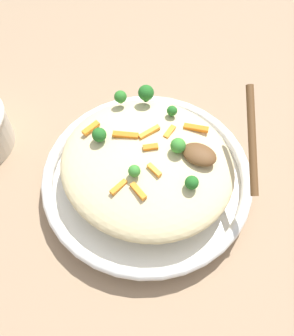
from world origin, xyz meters
TOP-DOWN VIEW (x-y plane):
  - ground_plane at (0.00, 0.00)m, footprint 2.40×2.40m
  - serving_bowl at (0.00, 0.00)m, footprint 0.36×0.36m
  - pasta_mound at (0.00, 0.00)m, footprint 0.29×0.27m
  - carrot_piece_0 at (-0.01, -0.07)m, footprint 0.02×0.03m
  - carrot_piece_1 at (0.00, 0.01)m, footprint 0.02×0.02m
  - carrot_piece_2 at (0.01, 0.06)m, footprint 0.01×0.03m
  - carrot_piece_3 at (0.02, -0.02)m, footprint 0.03×0.02m
  - carrot_piece_4 at (-0.11, 0.01)m, footprint 0.02×0.03m
  - carrot_piece_5 at (0.07, 0.04)m, footprint 0.04×0.01m
  - carrot_piece_6 at (-0.05, 0.02)m, footprint 0.04×0.02m
  - carrot_piece_7 at (0.05, 0.09)m, footprint 0.04×0.02m
  - carrot_piece_8 at (-0.02, 0.04)m, footprint 0.02×0.04m
  - carrot_piece_9 at (0.02, -0.06)m, footprint 0.03×0.02m
  - broccoli_floret_0 at (-0.00, 0.09)m, footprint 0.02×0.02m
  - broccoli_floret_1 at (-0.09, 0.08)m, footprint 0.02×0.02m
  - broccoli_floret_2 at (-0.08, -0.01)m, footprint 0.02×0.02m
  - broccoli_floret_3 at (-0.05, 0.10)m, footprint 0.03×0.03m
  - broccoli_floret_4 at (0.08, -0.02)m, footprint 0.02×0.02m
  - broccoli_floret_5 at (0.04, 0.03)m, footprint 0.02×0.02m
  - broccoli_floret_6 at (-0.00, -0.04)m, footprint 0.02×0.02m
  - serving_spoon at (0.10, 0.05)m, footprint 0.14×0.14m

SIDE VIEW (x-z plane):
  - ground_plane at x=0.00m, z-range 0.00..0.00m
  - serving_bowl at x=0.00m, z-range 0.00..0.05m
  - pasta_mound at x=0.00m, z-range 0.04..0.10m
  - carrot_piece_5 at x=0.07m, z-range 0.10..0.10m
  - carrot_piece_7 at x=0.05m, z-range 0.10..0.10m
  - carrot_piece_4 at x=-0.11m, z-range 0.10..0.10m
  - carrot_piece_0 at x=-0.01m, z-range 0.10..0.10m
  - carrot_piece_2 at x=0.01m, z-range 0.10..0.11m
  - carrot_piece_9 at x=0.02m, z-range 0.10..0.11m
  - carrot_piece_6 at x=-0.05m, z-range 0.10..0.11m
  - carrot_piece_8 at x=-0.02m, z-range 0.10..0.11m
  - carrot_piece_1 at x=0.00m, z-range 0.10..0.11m
  - carrot_piece_3 at x=0.02m, z-range 0.10..0.11m
  - broccoli_floret_0 at x=0.00m, z-range 0.10..0.12m
  - broccoli_floret_1 at x=-0.09m, z-range 0.10..0.12m
  - broccoli_floret_4 at x=0.08m, z-range 0.10..0.12m
  - broccoli_floret_2 at x=-0.08m, z-range 0.10..0.13m
  - broccoli_floret_3 at x=-0.05m, z-range 0.10..0.13m
  - broccoli_floret_6 at x=0.00m, z-range 0.10..0.13m
  - broccoli_floret_5 at x=0.04m, z-range 0.10..0.13m
  - serving_spoon at x=0.10m, z-range 0.08..0.17m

